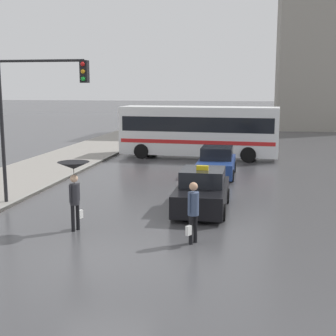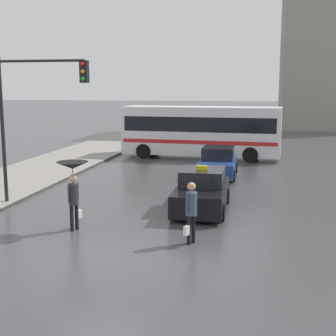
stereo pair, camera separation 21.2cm
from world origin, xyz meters
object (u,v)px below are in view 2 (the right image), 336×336
(taxi, at_px, (202,192))
(pedestrian_with_umbrella, at_px, (73,176))
(traffic_light, at_px, (35,101))
(sedan_red, at_px, (218,163))
(pedestrian_man, at_px, (191,208))
(city_bus, at_px, (201,130))

(taxi, relative_size, pedestrian_with_umbrella, 1.83)
(traffic_light, bearing_deg, sedan_red, 50.53)
(pedestrian_with_umbrella, relative_size, pedestrian_man, 1.21)
(sedan_red, height_order, pedestrian_with_umbrella, pedestrian_with_umbrella)
(city_bus, bearing_deg, sedan_red, -161.75)
(taxi, bearing_deg, city_bus, -82.94)
(city_bus, xyz_separation_m, pedestrian_with_umbrella, (-2.12, -16.49, -0.07))
(sedan_red, relative_size, pedestrian_with_umbrella, 1.86)
(taxi, bearing_deg, pedestrian_man, 92.03)
(city_bus, relative_size, pedestrian_with_umbrella, 4.58)
(taxi, xyz_separation_m, sedan_red, (0.01, 6.98, -0.02))
(sedan_red, xyz_separation_m, city_bus, (-1.65, 6.23, 1.17))
(pedestrian_with_umbrella, bearing_deg, pedestrian_man, -75.52)
(taxi, xyz_separation_m, city_bus, (-1.63, 13.20, 1.15))
(sedan_red, bearing_deg, pedestrian_with_umbrella, 69.87)
(city_bus, xyz_separation_m, traffic_light, (-4.63, -13.85, 2.20))
(taxi, distance_m, city_bus, 13.35)
(taxi, relative_size, traffic_light, 0.71)
(sedan_red, bearing_deg, traffic_light, 50.53)
(taxi, bearing_deg, pedestrian_with_umbrella, 41.26)
(taxi, xyz_separation_m, pedestrian_man, (0.14, -3.89, 0.39))
(taxi, relative_size, pedestrian_man, 2.22)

